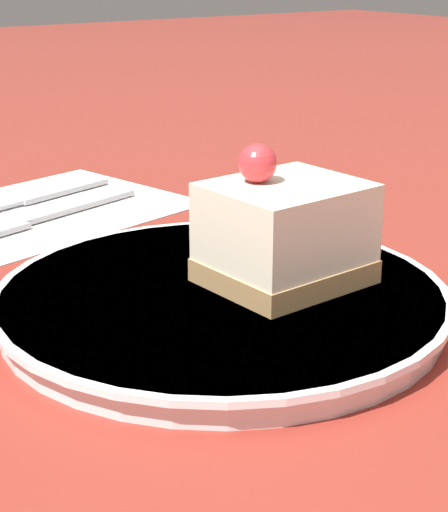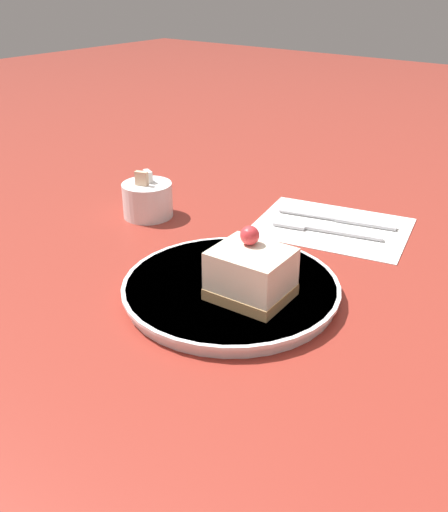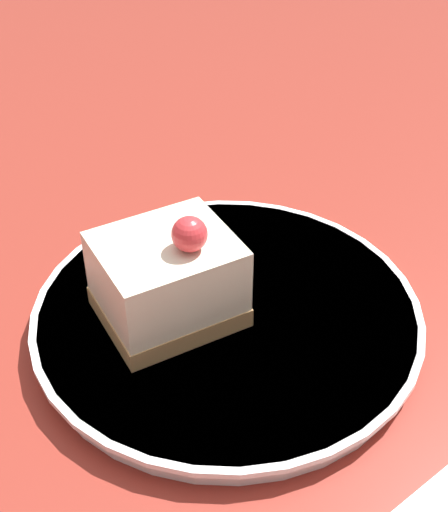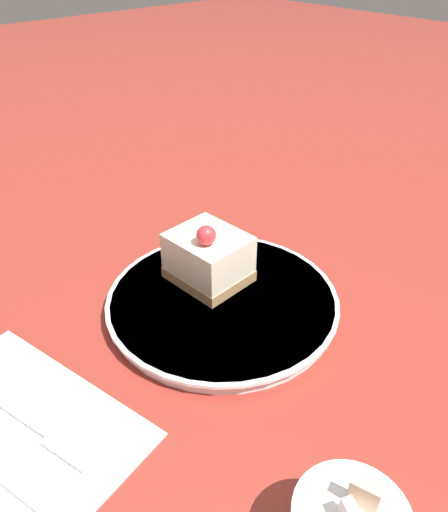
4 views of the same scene
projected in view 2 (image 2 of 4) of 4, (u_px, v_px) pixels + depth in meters
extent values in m
plane|color=maroon|center=(230.00, 291.00, 0.70)|extent=(4.00, 4.00, 0.00)
cylinder|color=white|center=(231.00, 289.00, 0.68)|extent=(0.25, 0.25, 0.02)
cylinder|color=white|center=(231.00, 285.00, 0.68)|extent=(0.26, 0.26, 0.00)
cube|color=#AD8451|center=(251.00, 292.00, 0.65)|extent=(0.08, 0.09, 0.01)
cube|color=white|center=(251.00, 269.00, 0.64)|extent=(0.08, 0.09, 0.05)
sphere|color=red|center=(250.00, 235.00, 0.64)|extent=(0.02, 0.02, 0.02)
cube|color=white|center=(332.00, 227.00, 0.87)|extent=(0.22, 0.26, 0.00)
cube|color=#B2B2B7|center=(344.00, 233.00, 0.84)|extent=(0.04, 0.11, 0.00)
cube|color=#B2B2B7|center=(290.00, 224.00, 0.87)|extent=(0.03, 0.05, 0.00)
cube|color=#B2B2B7|center=(366.00, 223.00, 0.87)|extent=(0.04, 0.09, 0.00)
cube|color=#B2B2B7|center=(307.00, 214.00, 0.90)|extent=(0.03, 0.09, 0.00)
cylinder|color=white|center=(148.00, 200.00, 0.90)|extent=(0.08, 0.08, 0.05)
cube|color=#D8B28C|center=(142.00, 179.00, 0.87)|extent=(0.01, 0.02, 0.02)
cube|color=white|center=(148.00, 177.00, 0.89)|extent=(0.02, 0.02, 0.02)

